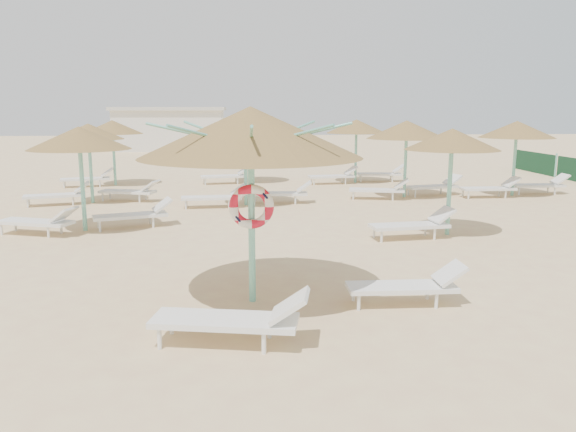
{
  "coord_description": "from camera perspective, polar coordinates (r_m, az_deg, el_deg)",
  "views": [
    {
      "loc": [
        -0.32,
        -8.79,
        3.1
      ],
      "look_at": [
        0.39,
        0.6,
        1.3
      ],
      "focal_mm": 35.0,
      "sensor_mm": 36.0,
      "label": 1
    }
  ],
  "objects": [
    {
      "name": "ground",
      "position": [
        9.32,
        -2.16,
        -8.61
      ],
      "size": [
        120.0,
        120.0,
        0.0
      ],
      "primitive_type": "plane",
      "color": "#DAC285",
      "rests_on": "ground"
    },
    {
      "name": "main_palapa",
      "position": [
        8.81,
        -3.83,
        8.42
      ],
      "size": [
        3.51,
        3.51,
        3.14
      ],
      "color": "#72C6B1",
      "rests_on": "ground"
    },
    {
      "name": "lounger_main_a",
      "position": [
        7.6,
        -5.39,
        -10.33
      ],
      "size": [
        2.17,
        1.0,
        0.76
      ],
      "rotation": [
        0.0,
        0.0,
        -0.18
      ],
      "color": "white",
      "rests_on": "ground"
    },
    {
      "name": "lounger_main_b",
      "position": [
        9.26,
        12.22,
        -6.87
      ],
      "size": [
        1.87,
        0.58,
        0.68
      ],
      "rotation": [
        0.0,
        0.0,
        -0.01
      ],
      "color": "white",
      "rests_on": "ground"
    },
    {
      "name": "palapa_field",
      "position": [
        19.03,
        3.94,
        8.3
      ],
      "size": [
        20.54,
        13.36,
        2.71
      ],
      "color": "#72C6B1",
      "rests_on": "ground"
    },
    {
      "name": "service_hut",
      "position": [
        44.18,
        -11.87,
        8.69
      ],
      "size": [
        8.4,
        4.4,
        3.25
      ],
      "color": "silver",
      "rests_on": "ground"
    }
  ]
}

